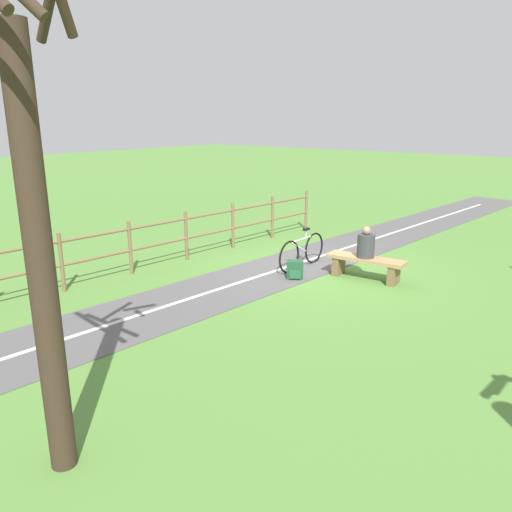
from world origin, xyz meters
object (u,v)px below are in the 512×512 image
object	(u,v)px
bicycle	(302,252)
backpack	(295,270)
bench	(366,264)
person_seated	(366,245)
tree_far_left	(36,228)

from	to	relation	value
bicycle	backpack	xyz separation A→B (m)	(-0.34, 0.80, -0.20)
bench	bicycle	bearing A→B (deg)	1.38
person_seated	backpack	xyz separation A→B (m)	(1.21, 0.94, -0.58)
bench	tree_far_left	bearing A→B (deg)	88.52
person_seated	tree_far_left	world-z (taller)	tree_far_left
backpack	tree_far_left	world-z (taller)	tree_far_left
bench	bicycle	distance (m)	1.57
tree_far_left	bench	bearing A→B (deg)	-87.64
bench	tree_far_left	world-z (taller)	tree_far_left
person_seated	bicycle	bearing A→B (deg)	1.40
bicycle	tree_far_left	distance (m)	7.89
person_seated	backpack	bearing A→B (deg)	34.14
bench	tree_far_left	xyz separation A→B (m)	(-0.31, 7.51, 2.16)
person_seated	bicycle	distance (m)	1.60
bicycle	tree_far_left	world-z (taller)	tree_far_left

